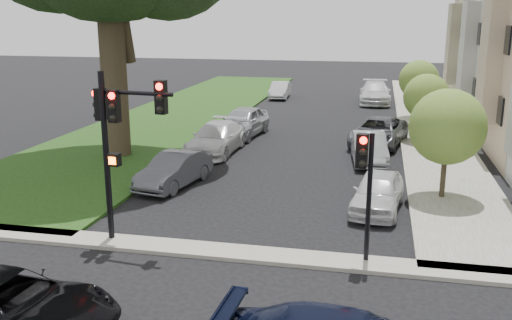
% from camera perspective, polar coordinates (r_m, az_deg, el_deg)
% --- Properties ---
extents(ground, '(140.00, 140.00, 0.00)m').
position_cam_1_polar(ground, '(14.54, -4.28, -12.54)').
color(ground, black).
rests_on(ground, ground).
extents(grass_strip, '(8.00, 44.00, 0.12)m').
position_cam_1_polar(grass_strip, '(39.13, -7.03, 4.74)').
color(grass_strip, '#19370B').
rests_on(grass_strip, ground).
extents(sidewalk_right, '(3.50, 44.00, 0.12)m').
position_cam_1_polar(sidewalk_right, '(37.10, 16.67, 3.71)').
color(sidewalk_right, '#74735C').
rests_on(sidewalk_right, ground).
extents(sidewalk_cross, '(60.00, 1.00, 0.12)m').
position_cam_1_polar(sidewalk_cross, '(16.26, -2.27, -9.24)').
color(sidewalk_cross, '#74735C').
rests_on(sidewalk_cross, ground).
extents(small_tree_a, '(2.70, 2.70, 4.06)m').
position_cam_1_polar(small_tree_a, '(21.28, 18.59, 3.16)').
color(small_tree_a, '#2D261F').
rests_on(small_tree_a, ground).
extents(small_tree_b, '(2.39, 2.39, 3.59)m').
position_cam_1_polar(small_tree_b, '(30.98, 16.70, 6.06)').
color(small_tree_b, '#2D261F').
rests_on(small_tree_b, ground).
extents(small_tree_c, '(2.51, 2.51, 3.76)m').
position_cam_1_polar(small_tree_c, '(37.82, 15.98, 7.70)').
color(small_tree_c, '#2D261F').
rests_on(small_tree_c, ground).
extents(traffic_signal_main, '(2.47, 0.64, 5.04)m').
position_cam_1_polar(traffic_signal_main, '(16.59, -13.66, 3.24)').
color(traffic_signal_main, black).
rests_on(traffic_signal_main, ground).
extents(traffic_signal_secondary, '(0.48, 0.39, 3.61)m').
position_cam_1_polar(traffic_signal_secondary, '(15.15, 10.88, -1.39)').
color(traffic_signal_secondary, black).
rests_on(traffic_signal_secondary, ground).
extents(car_cross_near, '(5.06, 2.57, 1.37)m').
position_cam_1_polar(car_cross_near, '(13.33, -23.97, -13.20)').
color(car_cross_near, black).
rests_on(car_cross_near, ground).
extents(car_parked_0, '(2.02, 4.05, 1.32)m').
position_cam_1_polar(car_parked_0, '(19.98, 12.09, -3.14)').
color(car_parked_0, silver).
rests_on(car_parked_0, ground).
extents(car_parked_1, '(1.86, 4.21, 1.34)m').
position_cam_1_polar(car_parked_1, '(26.33, 11.23, 1.19)').
color(car_parked_1, '#999BA0').
rests_on(car_parked_1, ground).
extents(car_parked_2, '(3.30, 5.41, 1.40)m').
position_cam_1_polar(car_parked_2, '(29.91, 12.15, 2.78)').
color(car_parked_2, '#3F4247').
rests_on(car_parked_2, ground).
extents(car_parked_4, '(2.37, 5.57, 1.60)m').
position_cam_1_polar(car_parked_4, '(44.08, 11.82, 6.61)').
color(car_parked_4, silver).
rests_on(car_parked_4, ground).
extents(car_parked_5, '(2.12, 4.16, 1.31)m').
position_cam_1_polar(car_parked_5, '(22.47, -8.19, -1.01)').
color(car_parked_5, '#3F4247').
rests_on(car_parked_5, ground).
extents(car_parked_6, '(2.21, 5.06, 1.45)m').
position_cam_1_polar(car_parked_6, '(27.69, -3.99, 2.19)').
color(car_parked_6, silver).
rests_on(car_parked_6, ground).
extents(car_parked_7, '(2.45, 4.92, 1.61)m').
position_cam_1_polar(car_parked_7, '(31.40, -1.32, 3.84)').
color(car_parked_7, '#999BA0').
rests_on(car_parked_7, ground).
extents(car_parked_9, '(1.52, 3.95, 1.29)m').
position_cam_1_polar(car_parked_9, '(45.87, 2.42, 7.00)').
color(car_parked_9, silver).
rests_on(car_parked_9, ground).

